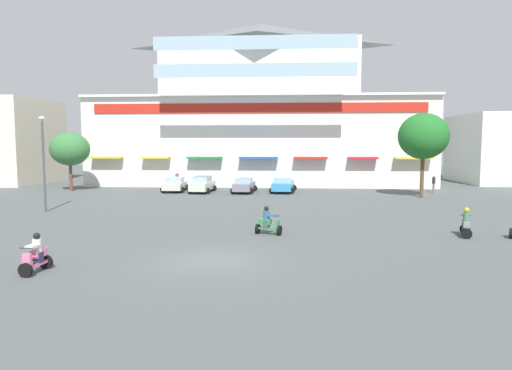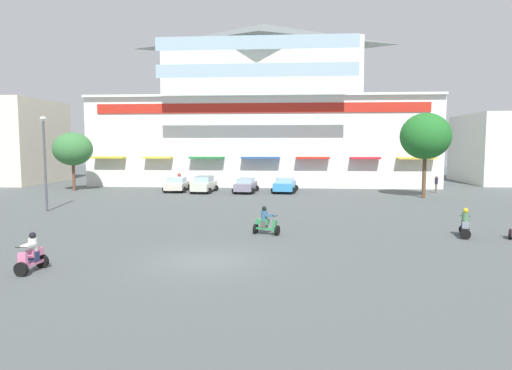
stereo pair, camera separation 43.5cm
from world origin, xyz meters
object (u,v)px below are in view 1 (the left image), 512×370
at_px(plaza_tree_1, 423,136).
at_px(streetlamp_near, 43,156).
at_px(parked_car_1, 202,184).
at_px(parked_car_3, 283,185).
at_px(scooter_rider_1, 466,225).
at_px(parked_car_0, 175,184).
at_px(scooter_rider_2, 36,256).
at_px(parked_car_2, 244,185).
at_px(scooter_rider_3, 268,223).
at_px(pedestrian_1, 434,183).
at_px(pedestrian_0, 177,179).
at_px(plaza_tree_0, 70,149).

bearing_deg(plaza_tree_1, streetlamp_near, -160.78).
xyz_separation_m(parked_car_1, parked_car_3, (7.85, 0.79, -0.04)).
height_order(parked_car_3, scooter_rider_1, scooter_rider_1).
height_order(parked_car_0, parked_car_3, parked_car_3).
height_order(parked_car_1, scooter_rider_2, parked_car_1).
height_order(parked_car_0, streetlamp_near, streetlamp_near).
bearing_deg(parked_car_2, scooter_rider_2, -100.72).
distance_m(parked_car_3, scooter_rider_3, 20.57).
relative_size(plaza_tree_1, scooter_rider_1, 4.82).
height_order(parked_car_3, scooter_rider_2, scooter_rider_2).
distance_m(scooter_rider_2, streetlamp_near, 16.59).
bearing_deg(scooter_rider_2, pedestrian_1, 50.51).
bearing_deg(pedestrian_0, streetlamp_near, -107.74).
bearing_deg(parked_car_1, scooter_rider_3, -70.07).
bearing_deg(scooter_rider_3, parked_car_3, 88.09).
bearing_deg(parked_car_1, pedestrian_0, 132.73).
height_order(scooter_rider_3, pedestrian_0, pedestrian_0).
distance_m(plaza_tree_1, scooter_rider_2, 32.64).
bearing_deg(parked_car_1, scooter_rider_1, -48.51).
bearing_deg(streetlamp_near, parked_car_2, 45.63).
xyz_separation_m(plaza_tree_1, parked_car_1, (-20.01, 2.93, -4.58)).
height_order(plaza_tree_1, pedestrian_0, plaza_tree_1).
bearing_deg(pedestrian_0, parked_car_0, -80.21).
bearing_deg(scooter_rider_3, parked_car_2, 98.86).
xyz_separation_m(parked_car_3, scooter_rider_3, (-0.68, -20.56, -0.13)).
bearing_deg(parked_car_0, plaza_tree_0, -178.80).
relative_size(parked_car_3, scooter_rider_2, 3.10).
relative_size(parked_car_3, streetlamp_near, 0.69).
relative_size(plaza_tree_0, parked_car_3, 1.27).
height_order(parked_car_0, pedestrian_1, pedestrian_1).
bearing_deg(parked_car_2, parked_car_1, -178.56).
relative_size(scooter_rider_1, scooter_rider_2, 1.03).
distance_m(parked_car_0, parked_car_1, 2.93).
bearing_deg(parked_car_0, scooter_rider_2, -86.46).
height_order(plaza_tree_0, scooter_rider_3, plaza_tree_0).
xyz_separation_m(parked_car_3, scooter_rider_1, (9.49, -20.40, -0.13)).
bearing_deg(parked_car_1, parked_car_0, 167.05).
bearing_deg(scooter_rider_1, parked_car_0, 134.91).
xyz_separation_m(plaza_tree_0, parked_car_1, (13.36, -0.44, -3.40)).
bearing_deg(parked_car_3, plaza_tree_0, -179.06).
xyz_separation_m(scooter_rider_3, streetlamp_near, (-15.85, 6.84, 3.26)).
xyz_separation_m(pedestrian_0, streetlamp_near, (-5.31, -16.59, 2.90)).
distance_m(parked_car_2, streetlamp_near, 18.51).
xyz_separation_m(parked_car_0, streetlamp_near, (-5.82, -13.59, 3.16)).
xyz_separation_m(parked_car_1, pedestrian_0, (-3.38, 3.65, 0.19)).
distance_m(parked_car_3, streetlamp_near, 21.71).
bearing_deg(plaza_tree_1, scooter_rider_3, -127.32).
height_order(plaza_tree_1, parked_car_3, plaza_tree_1).
distance_m(plaza_tree_0, streetlamp_near, 14.17).
bearing_deg(pedestrian_1, scooter_rider_2, -129.49).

